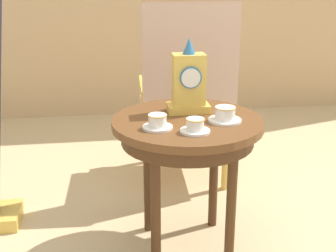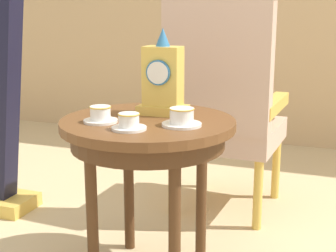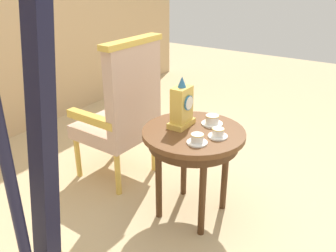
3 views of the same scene
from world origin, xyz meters
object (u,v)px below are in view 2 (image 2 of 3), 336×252
(teacup_right, at_px, (128,122))
(armchair, at_px, (223,101))
(side_table, at_px, (149,140))
(teacup_left, at_px, (100,115))
(mantel_clock, at_px, (163,80))
(teacup_center, at_px, (182,118))

(teacup_right, relative_size, armchair, 0.11)
(side_table, height_order, teacup_left, teacup_left)
(teacup_left, distance_m, armchair, 0.83)
(teacup_left, relative_size, mantel_clock, 0.37)
(side_table, xyz_separation_m, teacup_center, (0.15, -0.05, 0.11))
(teacup_right, bearing_deg, armchair, 81.90)
(mantel_clock, bearing_deg, teacup_center, -49.92)
(teacup_center, height_order, mantel_clock, mantel_clock)
(teacup_left, bearing_deg, side_table, 35.48)
(side_table, relative_size, armchair, 0.58)
(side_table, relative_size, teacup_center, 4.64)
(teacup_left, relative_size, teacup_right, 1.03)
(mantel_clock, bearing_deg, side_table, -100.28)
(teacup_left, xyz_separation_m, teacup_center, (0.30, 0.05, 0.00))
(teacup_left, bearing_deg, armchair, 71.48)
(mantel_clock, bearing_deg, teacup_left, -128.54)
(side_table, bearing_deg, teacup_right, -91.73)
(teacup_left, distance_m, teacup_center, 0.30)
(teacup_center, distance_m, mantel_clock, 0.23)
(teacup_left, xyz_separation_m, armchair, (0.26, 0.78, -0.07))
(teacup_center, bearing_deg, teacup_left, -170.14)
(teacup_left, bearing_deg, teacup_right, -24.63)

